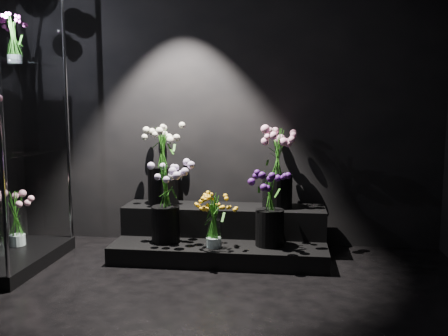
# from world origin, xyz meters

# --- Properties ---
(wall_back) EXTENTS (4.00, 0.00, 4.00)m
(wall_back) POSITION_xyz_m (0.00, 2.00, 1.40)
(wall_back) COLOR black
(wall_back) RESTS_ON floor
(display_riser) EXTENTS (1.81, 0.81, 0.40)m
(display_riser) POSITION_xyz_m (0.04, 1.64, 0.17)
(display_riser) COLOR black
(display_riser) RESTS_ON floor
(display_case) EXTENTS (0.66, 1.09, 2.40)m
(display_case) POSITION_xyz_m (-1.65, 1.06, 1.20)
(display_case) COLOR black
(display_case) RESTS_ON floor
(bouquet_orange_bells) EXTENTS (0.35, 0.35, 0.47)m
(bouquet_orange_bells) POSITION_xyz_m (0.02, 1.29, 0.40)
(bouquet_orange_bells) COLOR white
(bouquet_orange_bells) RESTS_ON display_riser
(bouquet_lilac) EXTENTS (0.47, 0.47, 0.68)m
(bouquet_lilac) POSITION_xyz_m (-0.41, 1.41, 0.54)
(bouquet_lilac) COLOR black
(bouquet_lilac) RESTS_ON display_riser
(bouquet_purple) EXTENTS (0.36, 0.36, 0.63)m
(bouquet_purple) POSITION_xyz_m (0.47, 1.41, 0.50)
(bouquet_purple) COLOR black
(bouquet_purple) RESTS_ON display_riser
(bouquet_cream_roses) EXTENTS (0.45, 0.45, 0.72)m
(bouquet_cream_roses) POSITION_xyz_m (-0.53, 1.78, 0.81)
(bouquet_cream_roses) COLOR black
(bouquet_cream_roses) RESTS_ON display_riser
(bouquet_pink_roses) EXTENTS (0.36, 0.36, 0.71)m
(bouquet_pink_roses) POSITION_xyz_m (0.52, 1.77, 0.79)
(bouquet_pink_roses) COLOR black
(bouquet_pink_roses) RESTS_ON display_riser
(bouquet_case_magenta) EXTENTS (0.23, 0.23, 0.39)m
(bouquet_case_magenta) POSITION_xyz_m (-1.61, 1.25, 1.85)
(bouquet_case_magenta) COLOR white
(bouquet_case_magenta) RESTS_ON display_case
(bouquet_case_base_pink) EXTENTS (0.40, 0.40, 0.47)m
(bouquet_case_base_pink) POSITION_xyz_m (-1.69, 1.27, 0.37)
(bouquet_case_base_pink) COLOR white
(bouquet_case_base_pink) RESTS_ON display_case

